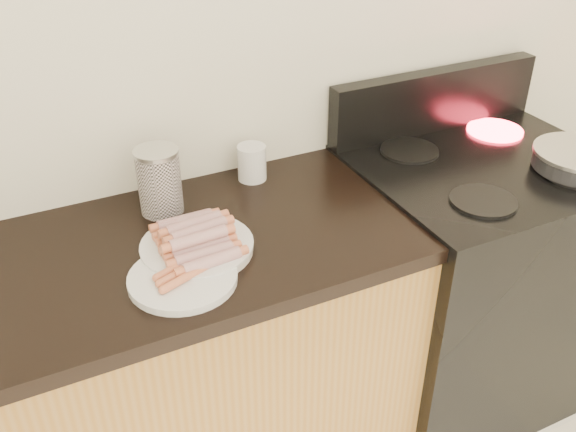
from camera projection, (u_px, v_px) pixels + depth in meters
name	position (u px, v px, depth m)	size (l,w,h in m)	color
wall_back	(196.00, 39.00, 1.67)	(4.00, 0.04, 2.60)	silver
stove	(467.00, 284.00, 2.16)	(0.76, 0.65, 0.91)	black
stove_panel	(435.00, 100.00, 2.08)	(0.76, 0.06, 0.20)	black
burner_near_left	(483.00, 201.00, 1.72)	(0.18, 0.18, 0.01)	black
burner_near_right	(576.00, 174.00, 1.85)	(0.18, 0.18, 0.01)	black
burner_far_left	(409.00, 150.00, 1.98)	(0.18, 0.18, 0.01)	black
burner_far_right	(495.00, 130.00, 2.11)	(0.18, 0.18, 0.01)	#FF1E2D
main_plate	(197.00, 248.00, 1.55)	(0.27, 0.27, 0.02)	white
side_plate	(183.00, 278.00, 1.45)	(0.25, 0.25, 0.02)	white
hotdog_pile	(196.00, 237.00, 1.53)	(0.14, 0.23, 0.06)	maroon
plain_sausages	(182.00, 272.00, 1.44)	(0.12, 0.11, 0.02)	#C66F39
canister	(159.00, 181.00, 1.66)	(0.12, 0.12, 0.18)	white
mug	(252.00, 163.00, 1.83)	(0.08, 0.08, 0.10)	white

